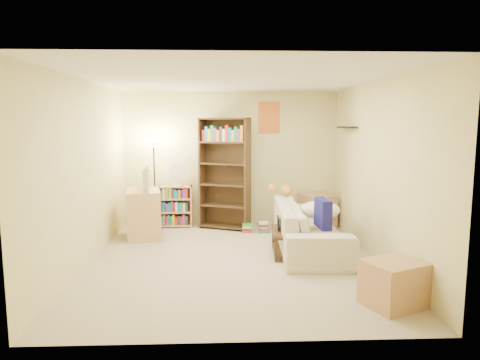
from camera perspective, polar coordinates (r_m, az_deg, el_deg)
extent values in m
plane|color=#C5AF94|center=(6.11, -0.82, -10.72)|extent=(4.50, 4.50, 0.00)
cube|color=beige|center=(8.07, -1.25, 2.85)|extent=(4.00, 0.04, 2.50)
cube|color=beige|center=(3.61, 0.07, -3.11)|extent=(4.00, 0.04, 2.50)
cube|color=beige|center=(6.12, -19.91, 0.86)|extent=(0.04, 4.50, 2.50)
cube|color=beige|center=(6.22, 17.92, 1.04)|extent=(0.04, 4.50, 2.50)
cube|color=white|center=(5.83, -0.87, 13.31)|extent=(4.00, 4.50, 0.04)
cube|color=red|center=(8.08, 3.89, 8.30)|extent=(0.40, 0.02, 0.58)
cube|color=black|center=(7.39, 14.04, 6.84)|extent=(0.12, 0.80, 0.03)
imported|color=beige|center=(6.68, 9.16, -6.13)|extent=(2.45, 1.15, 0.69)
cube|color=navy|center=(6.14, 10.99, -4.39)|extent=(0.16, 0.46, 0.41)
ellipsoid|color=white|center=(6.71, 10.57, -3.95)|extent=(0.64, 0.45, 0.27)
ellipsoid|color=gold|center=(7.45, 6.19, -1.26)|extent=(0.44, 0.21, 0.18)
sphere|color=gold|center=(7.42, 4.28, -1.07)|extent=(0.15, 0.15, 0.15)
cube|color=#3B2916|center=(6.33, 6.40, -6.89)|extent=(0.50, 0.83, 0.04)
cube|color=#3B2916|center=(6.40, 6.36, -9.22)|extent=(0.47, 0.79, 0.03)
cube|color=#3B2916|center=(6.02, 4.85, -9.23)|extent=(0.04, 0.04, 0.36)
cube|color=#3B2916|center=(6.06, 8.49, -9.19)|extent=(0.04, 0.04, 0.36)
cube|color=#3B2916|center=(6.70, 4.48, -7.48)|extent=(0.04, 0.04, 0.36)
cube|color=#3B2916|center=(6.73, 7.74, -7.45)|extent=(0.04, 0.04, 0.36)
imported|color=black|center=(6.36, 6.15, -6.54)|extent=(0.33, 0.24, 0.02)
cube|color=white|center=(6.33, 5.11, -5.71)|extent=(0.03, 0.27, 0.18)
imported|color=silver|center=(6.07, 7.90, -6.91)|extent=(0.19, 0.19, 0.10)
cube|color=black|center=(6.59, 6.98, -6.08)|extent=(0.08, 0.15, 0.02)
cube|color=tan|center=(7.40, -12.71, -4.41)|extent=(0.67, 0.84, 0.81)
imported|color=black|center=(7.30, -12.85, 0.35)|extent=(0.79, 0.38, 0.43)
cube|color=#3E2918|center=(7.71, -2.08, 0.79)|extent=(0.95, 0.62, 2.01)
cube|color=tan|center=(8.03, -8.55, -3.48)|extent=(0.61, 0.26, 0.77)
cylinder|color=silver|center=(7.94, -8.31, -0.63)|extent=(0.15, 0.15, 0.04)
cylinder|color=silver|center=(7.93, -8.33, 0.09)|extent=(0.02, 0.02, 0.15)
cylinder|color=silver|center=(7.88, -8.37, 1.21)|extent=(0.28, 0.06, 0.28)
cylinder|color=black|center=(7.94, -11.16, -6.44)|extent=(0.24, 0.24, 0.03)
cylinder|color=black|center=(7.80, -11.30, -1.12)|extent=(0.03, 0.03, 1.51)
cone|color=beige|center=(7.72, -11.45, 4.69)|extent=(0.27, 0.27, 0.12)
cube|color=tan|center=(8.04, 10.21, -4.07)|extent=(0.70, 0.70, 0.62)
cube|color=tan|center=(4.91, 19.85, -12.87)|extent=(0.72, 0.67, 0.48)
cube|color=red|center=(7.61, 0.96, -6.40)|extent=(0.19, 0.14, 0.16)
cube|color=#1966B2|center=(7.60, 3.14, -6.29)|extent=(0.19, 0.14, 0.19)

